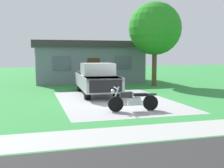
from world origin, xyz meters
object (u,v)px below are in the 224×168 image
pickup_truck (96,79)px  neighbor_house (88,61)px  motorcycle (133,100)px  shade_tree (155,29)px

pickup_truck → neighbor_house: bearing=82.8°
motorcycle → shade_tree: size_ratio=0.35×
pickup_truck → shade_tree: bearing=33.2°
pickup_truck → shade_tree: 7.22m
shade_tree → motorcycle: bearing=-119.0°
neighbor_house → motorcycle: bearing=-92.6°
motorcycle → shade_tree: bearing=61.0°
pickup_truck → neighbor_house: 8.32m
motorcycle → neighbor_house: size_ratio=0.23×
pickup_truck → neighbor_house: size_ratio=0.60×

